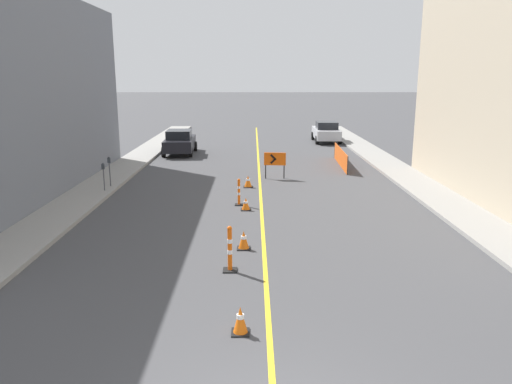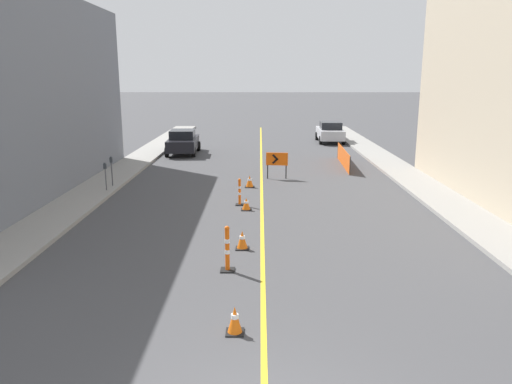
{
  "view_description": "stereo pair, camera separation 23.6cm",
  "coord_description": "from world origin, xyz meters",
  "px_view_note": "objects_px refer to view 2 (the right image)",
  "views": [
    {
      "loc": [
        -0.32,
        -5.83,
        5.06
      ],
      "look_at": [
        -0.22,
        11.47,
        1.0
      ],
      "focal_mm": 35.0,
      "sensor_mm": 36.0,
      "label": 1
    },
    {
      "loc": [
        -0.08,
        -5.83,
        5.06
      ],
      "look_at": [
        -0.22,
        11.47,
        1.0
      ],
      "focal_mm": 35.0,
      "sensor_mm": 36.0,
      "label": 2
    }
  ],
  "objects_px": {
    "parked_car_curb_mid": "(330,132)",
    "delineator_post_front": "(227,251)",
    "arrow_barricade_primary": "(277,160)",
    "parked_car_curb_near": "(183,142)",
    "parking_meter_far_curb": "(105,171)",
    "traffic_cone_second": "(242,240)",
    "delineator_post_rear": "(240,194)",
    "parking_meter_near_curb": "(111,165)",
    "traffic_cone_nearest": "(235,320)",
    "traffic_cone_fourth": "(250,181)",
    "traffic_cone_third": "(246,204)"
  },
  "relations": [
    {
      "from": "arrow_barricade_primary",
      "to": "parking_meter_near_curb",
      "type": "relative_size",
      "value": 0.97
    },
    {
      "from": "traffic_cone_nearest",
      "to": "parked_car_curb_near",
      "type": "height_order",
      "value": "parked_car_curb_near"
    },
    {
      "from": "delineator_post_front",
      "to": "parked_car_curb_mid",
      "type": "bearing_deg",
      "value": 76.52
    },
    {
      "from": "parking_meter_near_curb",
      "to": "traffic_cone_nearest",
      "type": "bearing_deg",
      "value": -64.5
    },
    {
      "from": "delineator_post_rear",
      "to": "parked_car_curb_mid",
      "type": "distance_m",
      "value": 20.28
    },
    {
      "from": "parked_car_curb_near",
      "to": "parked_car_curb_mid",
      "type": "xyz_separation_m",
      "value": [
        10.48,
        5.98,
        0.0
      ]
    },
    {
      "from": "parked_car_curb_near",
      "to": "parking_meter_near_curb",
      "type": "distance_m",
      "value": 10.57
    },
    {
      "from": "delineator_post_rear",
      "to": "parked_car_curb_near",
      "type": "relative_size",
      "value": 0.25
    },
    {
      "from": "traffic_cone_third",
      "to": "parked_car_curb_mid",
      "type": "bearing_deg",
      "value": 73.48
    },
    {
      "from": "traffic_cone_nearest",
      "to": "delineator_post_front",
      "type": "relative_size",
      "value": 0.46
    },
    {
      "from": "parked_car_curb_near",
      "to": "parking_meter_far_curb",
      "type": "height_order",
      "value": "parked_car_curb_near"
    },
    {
      "from": "parked_car_curb_mid",
      "to": "parking_meter_far_curb",
      "type": "bearing_deg",
      "value": -123.97
    },
    {
      "from": "traffic_cone_second",
      "to": "parked_car_curb_near",
      "type": "bearing_deg",
      "value": 103.79
    },
    {
      "from": "delineator_post_front",
      "to": "parked_car_curb_mid",
      "type": "height_order",
      "value": "parked_car_curb_mid"
    },
    {
      "from": "traffic_cone_second",
      "to": "parked_car_curb_mid",
      "type": "distance_m",
      "value": 25.18
    },
    {
      "from": "traffic_cone_second",
      "to": "parking_meter_far_curb",
      "type": "relative_size",
      "value": 0.46
    },
    {
      "from": "traffic_cone_fourth",
      "to": "parked_car_curb_mid",
      "type": "relative_size",
      "value": 0.13
    },
    {
      "from": "delineator_post_front",
      "to": "delineator_post_rear",
      "type": "bearing_deg",
      "value": 89.59
    },
    {
      "from": "arrow_barricade_primary",
      "to": "parked_car_curb_mid",
      "type": "relative_size",
      "value": 0.3
    },
    {
      "from": "traffic_cone_nearest",
      "to": "traffic_cone_second",
      "type": "xyz_separation_m",
      "value": [
        -0.03,
        5.01,
        -0.01
      ]
    },
    {
      "from": "traffic_cone_second",
      "to": "traffic_cone_fourth",
      "type": "distance_m",
      "value": 8.44
    },
    {
      "from": "delineator_post_rear",
      "to": "parking_meter_far_curb",
      "type": "height_order",
      "value": "parking_meter_far_curb"
    },
    {
      "from": "delineator_post_front",
      "to": "parked_car_curb_near",
      "type": "xyz_separation_m",
      "value": [
        -4.21,
        20.2,
        0.26
      ]
    },
    {
      "from": "delineator_post_rear",
      "to": "parking_meter_near_curb",
      "type": "xyz_separation_m",
      "value": [
        -5.92,
        2.9,
        0.64
      ]
    },
    {
      "from": "traffic_cone_fourth",
      "to": "arrow_barricade_primary",
      "type": "relative_size",
      "value": 0.42
    },
    {
      "from": "delineator_post_rear",
      "to": "parked_car_curb_near",
      "type": "bearing_deg",
      "value": 107.71
    },
    {
      "from": "parked_car_curb_near",
      "to": "arrow_barricade_primary",
      "type": "bearing_deg",
      "value": -56.41
    },
    {
      "from": "parking_meter_near_curb",
      "to": "parked_car_curb_near",
      "type": "bearing_deg",
      "value": 80.92
    },
    {
      "from": "parking_meter_far_curb",
      "to": "delineator_post_front",
      "type": "bearing_deg",
      "value": -56.4
    },
    {
      "from": "parking_meter_far_curb",
      "to": "traffic_cone_second",
      "type": "bearing_deg",
      "value": -48.95
    },
    {
      "from": "traffic_cone_fourth",
      "to": "delineator_post_rear",
      "type": "distance_m",
      "value": 3.3
    },
    {
      "from": "traffic_cone_second",
      "to": "arrow_barricade_primary",
      "type": "distance_m",
      "value": 10.53
    },
    {
      "from": "parked_car_curb_mid",
      "to": "parked_car_curb_near",
      "type": "bearing_deg",
      "value": -149.26
    },
    {
      "from": "parked_car_curb_mid",
      "to": "delineator_post_rear",
      "type": "bearing_deg",
      "value": -106.83
    },
    {
      "from": "traffic_cone_third",
      "to": "delineator_post_front",
      "type": "relative_size",
      "value": 0.39
    },
    {
      "from": "traffic_cone_second",
      "to": "delineator_post_rear",
      "type": "xyz_separation_m",
      "value": [
        -0.28,
        5.16,
        0.18
      ]
    },
    {
      "from": "traffic_cone_nearest",
      "to": "parking_meter_far_curb",
      "type": "height_order",
      "value": "parking_meter_far_curb"
    },
    {
      "from": "parked_car_curb_mid",
      "to": "arrow_barricade_primary",
      "type": "bearing_deg",
      "value": -107.0
    },
    {
      "from": "parked_car_curb_mid",
      "to": "delineator_post_front",
      "type": "bearing_deg",
      "value": -102.42
    },
    {
      "from": "traffic_cone_nearest",
      "to": "delineator_post_front",
      "type": "bearing_deg",
      "value": 96.17
    },
    {
      "from": "delineator_post_rear",
      "to": "parking_meter_near_curb",
      "type": "height_order",
      "value": "parking_meter_near_curb"
    },
    {
      "from": "delineator_post_rear",
      "to": "arrow_barricade_primary",
      "type": "relative_size",
      "value": 0.82
    },
    {
      "from": "delineator_post_rear",
      "to": "parked_car_curb_near",
      "type": "height_order",
      "value": "parked_car_curb_near"
    },
    {
      "from": "delineator_post_rear",
      "to": "parking_meter_far_curb",
      "type": "bearing_deg",
      "value": 161.65
    },
    {
      "from": "parked_car_curb_near",
      "to": "parking_meter_far_curb",
      "type": "bearing_deg",
      "value": -100.99
    },
    {
      "from": "traffic_cone_second",
      "to": "delineator_post_front",
      "type": "relative_size",
      "value": 0.45
    },
    {
      "from": "arrow_barricade_primary",
      "to": "parked_car_curb_near",
      "type": "relative_size",
      "value": 0.3
    },
    {
      "from": "traffic_cone_second",
      "to": "parked_car_curb_mid",
      "type": "bearing_deg",
      "value": 76.33
    },
    {
      "from": "arrow_barricade_primary",
      "to": "parked_car_curb_near",
      "type": "xyz_separation_m",
      "value": [
        -5.91,
        8.06,
        -0.13
      ]
    },
    {
      "from": "parked_car_curb_near",
      "to": "parking_meter_far_curb",
      "type": "relative_size",
      "value": 3.57
    }
  ]
}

